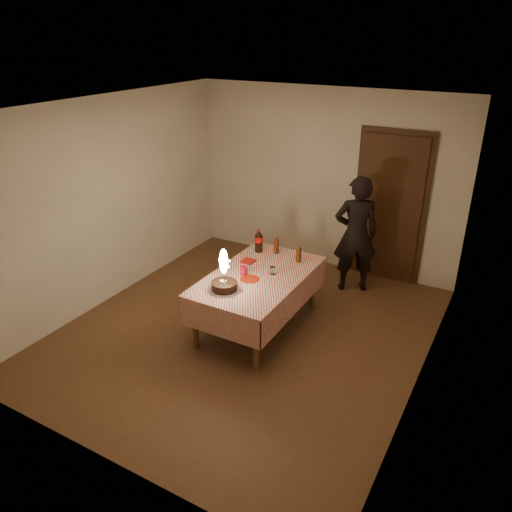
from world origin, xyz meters
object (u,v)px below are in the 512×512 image
Objects in this scene: clear_cup at (273,271)px; amber_bottle_right at (299,253)px; photographer at (356,234)px; red_cup at (243,271)px; amber_bottle_left at (276,244)px; dining_table at (258,282)px; red_plate at (250,279)px; birthday_cake at (224,280)px; cola_bottle at (259,240)px.

clear_cup is 0.35× the size of amber_bottle_right.
photographer reaches higher than clear_cup.
amber_bottle_right reaches higher than red_cup.
clear_cup is at bearing -66.65° from amber_bottle_left.
dining_table is at bearing 23.77° from red_cup.
red_cup reaches higher than red_plate.
photographer is at bearing 65.75° from amber_bottle_right.
birthday_cake is 1.13m from amber_bottle_right.
cola_bottle is (-0.32, 0.59, 0.25)m from dining_table.
birthday_cake is at bearing -92.32° from amber_bottle_left.
clear_cup is (0.16, 0.25, 0.04)m from red_plate.
red_plate is 0.86× the size of amber_bottle_left.
photographer is (0.69, 1.61, 0.12)m from red_plate.
red_cup is at bearing -94.23° from amber_bottle_left.
birthday_cake is 1.91× the size of amber_bottle_right.
amber_bottle_left is 1.00× the size of amber_bottle_right.
dining_table is at bearing -61.39° from cola_bottle.
birthday_cake is 1.09m from cola_bottle.
clear_cup reaches higher than dining_table.
photographer is (0.99, 0.88, -0.03)m from cola_bottle.
cola_bottle reaches higher than clear_cup.
birthday_cake reaches higher than dining_table.
clear_cup is 0.48m from amber_bottle_right.
amber_bottle_left reaches higher than dining_table.
photographer reaches higher than dining_table.
cola_bottle is 0.23m from amber_bottle_left.
clear_cup is at bearing -46.72° from cola_bottle.
red_cup is 0.76m from amber_bottle_right.
dining_table is at bearing -81.02° from amber_bottle_left.
red_plate is at bearing -123.51° from clear_cup.
red_cup is (-0.13, 0.07, 0.05)m from red_plate.
dining_table is 0.17m from red_plate.
red_cup reaches higher than dining_table.
dining_table is 1.07× the size of photographer.
birthday_cake is at bearing -89.02° from red_cup.
birthday_cake is at bearing -107.03° from dining_table.
photographer is (0.77, 0.81, 0.00)m from amber_bottle_left.
birthday_cake is 0.38m from red_plate.
cola_bottle reaches higher than red_cup.
photographer is at bearing 66.71° from red_plate.
photographer reaches higher than red_plate.
amber_bottle_right is (0.36, -0.10, 0.00)m from amber_bottle_left.
cola_bottle is at bearing -162.81° from amber_bottle_left.
amber_bottle_left is at bearing 85.77° from red_cup.
cola_bottle is 0.58m from amber_bottle_right.
photographer is at bearing 46.68° from amber_bottle_left.
dining_table is 0.72m from cola_bottle.
cola_bottle reaches higher than amber_bottle_right.
red_plate is 0.15m from red_cup.
amber_bottle_right is at bearing 56.84° from red_cup.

